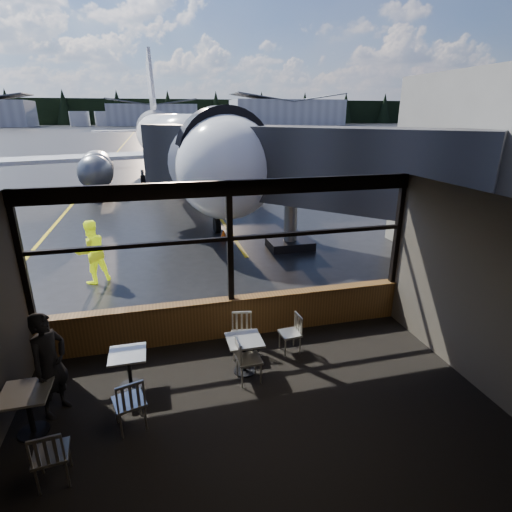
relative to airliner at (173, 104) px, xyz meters
name	(u,v)px	position (x,y,z in m)	size (l,w,h in m)	color
ground_plane	(156,131)	(-0.09, 99.90, -5.35)	(520.00, 520.00, 0.00)	black
carpet_floor	(268,431)	(-0.09, -23.10, -5.34)	(8.00, 6.00, 0.01)	black
ceiling	(271,216)	(-0.09, -23.10, -1.85)	(8.00, 6.00, 0.04)	#38332D
wall_right	(500,304)	(3.91, -23.10, -3.60)	(0.04, 6.00, 3.50)	#49423A
window_sill	(232,318)	(-0.09, -20.10, -4.90)	(8.00, 0.28, 0.90)	brown
window_header	(229,188)	(-0.09, -20.10, -2.00)	(8.00, 0.18, 0.30)	black
mullion_left	(21,259)	(-4.04, -20.10, -3.15)	(0.12, 0.12, 2.60)	black
mullion_centre	(230,243)	(-0.09, -20.10, -3.15)	(0.12, 0.12, 2.60)	black
mullion_right	(398,230)	(3.86, -20.10, -3.15)	(0.12, 0.12, 2.60)	black
window_transom	(230,239)	(-0.09, -20.10, -3.05)	(8.00, 0.10, 0.08)	black
airliner	(173,104)	(0.00, 0.00, 0.00)	(29.16, 35.00, 10.69)	silver
jet_bridge	(301,179)	(3.51, -14.60, -2.76)	(9.70, 11.85, 5.17)	#2C2C2E
cafe_table_near	(245,355)	(-0.11, -21.48, -4.99)	(0.66, 0.66, 0.72)	#A19C94
cafe_table_mid	(129,370)	(-2.24, -21.41, -4.99)	(0.64, 0.64, 0.71)	#ADA89F
cafe_table_left	(30,413)	(-3.68, -22.22, -4.96)	(0.70, 0.70, 0.77)	gray
chair_near_e	(290,334)	(0.96, -21.03, -4.92)	(0.46, 0.46, 0.85)	beige
chair_near_w	(249,360)	(-0.09, -21.78, -4.89)	(0.50, 0.50, 0.92)	#B3ADA1
chair_near_n	(242,336)	(-0.03, -20.94, -4.88)	(0.51, 0.51, 0.93)	beige
chair_mid_s	(129,402)	(-2.18, -22.47, -4.86)	(0.53, 0.53, 0.97)	#BBB5A9
chair_left_s	(51,454)	(-3.15, -23.25, -4.88)	(0.51, 0.51, 0.93)	#BCB8AA
passenger	(50,365)	(-3.39, -21.79, -4.43)	(0.67, 0.44, 1.84)	black
ground_crew	(92,252)	(-3.47, -16.06, -4.40)	(0.92, 0.72, 1.89)	#BFF219
cone_nose	(223,235)	(0.97, -12.81, -5.13)	(0.31, 0.31, 0.43)	#E84F07
cone_wing	(71,192)	(-6.58, -1.39, -5.11)	(0.33, 0.33, 0.46)	orange
hangar_mid	(153,114)	(-0.09, 164.90, -0.35)	(38.00, 15.00, 10.00)	silver
hangar_right	(287,111)	(59.91, 157.90, 0.65)	(50.00, 20.00, 12.00)	silver
fuel_tank_a	(80,119)	(-30.09, 161.90, -2.35)	(8.00, 8.00, 6.00)	silver
fuel_tank_b	(105,119)	(-20.09, 161.90, -2.35)	(8.00, 8.00, 6.00)	silver
fuel_tank_c	(129,119)	(-10.09, 161.90, -2.35)	(8.00, 8.00, 6.00)	silver
treeline	(152,112)	(-0.09, 189.90, 0.65)	(360.00, 3.00, 12.00)	black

